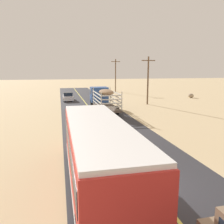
{
  "coord_description": "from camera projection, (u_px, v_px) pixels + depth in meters",
  "views": [
    {
      "loc": [
        -4.08,
        -9.69,
        5.53
      ],
      "look_at": [
        0.0,
        8.33,
        2.1
      ],
      "focal_mm": 37.13,
      "sensor_mm": 36.0,
      "label": 1
    }
  ],
  "objects": [
    {
      "name": "livestock_truck",
      "position": [
        102.0,
        96.0,
        32.24
      ],
      "size": [
        2.53,
        9.7,
        3.02
      ],
      "color": "#3359A5",
      "rests_on": "road_surface"
    },
    {
      "name": "road_centre_line",
      "position": [
        150.0,
        185.0,
        11.19
      ],
      "size": [
        0.16,
        117.6,
        0.0
      ],
      "primitive_type": "cube",
      "color": "#D8CC4C",
      "rests_on": "road_surface"
    },
    {
      "name": "power_pole_mid",
      "position": [
        148.0,
        79.0,
        36.26
      ],
      "size": [
        2.2,
        0.24,
        7.44
      ],
      "color": "brown",
      "rests_on": "ground"
    },
    {
      "name": "power_pole_far",
      "position": [
        116.0,
        74.0,
        56.96
      ],
      "size": [
        2.2,
        0.24,
        7.93
      ],
      "color": "brown",
      "rests_on": "ground"
    },
    {
      "name": "ground_plane",
      "position": [
        150.0,
        185.0,
        11.19
      ],
      "size": [
        240.0,
        240.0,
        0.0
      ],
      "primitive_type": "plane",
      "color": "#CCB284"
    },
    {
      "name": "bus",
      "position": [
        98.0,
        154.0,
        10.47
      ],
      "size": [
        2.54,
        10.0,
        3.21
      ],
      "color": "red",
      "rests_on": "road_surface"
    },
    {
      "name": "road_surface",
      "position": [
        150.0,
        185.0,
        11.19
      ],
      "size": [
        8.0,
        120.0,
        0.02
      ],
      "primitive_type": "cube",
      "color": "#2D2D33",
      "rests_on": "ground"
    },
    {
      "name": "car_far",
      "position": [
        68.0,
        97.0,
        41.18
      ],
      "size": [
        1.8,
        4.4,
        1.46
      ],
      "color": "silver",
      "rests_on": "road_surface"
    },
    {
      "name": "boulder_mid_field",
      "position": [
        191.0,
        96.0,
        45.28
      ],
      "size": [
        1.02,
        1.1,
        0.82
      ],
      "primitive_type": "ellipsoid",
      "color": "gray",
      "rests_on": "ground"
    }
  ]
}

